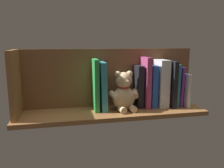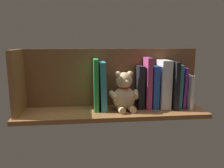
% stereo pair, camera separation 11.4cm
% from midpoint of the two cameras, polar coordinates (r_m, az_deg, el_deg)
% --- Properties ---
extents(ground_plane, '(0.96, 0.24, 0.02)m').
position_cam_midpoint_polar(ground_plane, '(1.17, -2.79, -7.22)').
color(ground_plane, brown).
extents(shelf_back_panel, '(0.96, 0.02, 0.31)m').
position_cam_midpoint_polar(shelf_back_panel, '(1.23, -3.62, 1.65)').
color(shelf_back_panel, brown).
rests_on(shelf_back_panel, ground_plane).
extents(shelf_side_divider, '(0.02, 0.18, 0.31)m').
position_cam_midpoint_polar(shelf_side_divider, '(1.15, -26.12, -0.03)').
color(shelf_side_divider, brown).
rests_on(shelf_side_divider, ground_plane).
extents(book_0, '(0.02, 0.14, 0.18)m').
position_cam_midpoint_polar(book_0, '(1.29, 15.18, -1.30)').
color(book_0, silver).
rests_on(book_0, ground_plane).
extents(book_1, '(0.02, 0.12, 0.22)m').
position_cam_midpoint_polar(book_1, '(1.29, 14.01, -0.46)').
color(book_1, purple).
rests_on(book_1, ground_plane).
extents(book_2, '(0.02, 0.12, 0.23)m').
position_cam_midpoint_polar(book_2, '(1.27, 12.99, -0.18)').
color(book_2, teal).
rests_on(book_2, ground_plane).
extents(book_3, '(0.02, 0.14, 0.25)m').
position_cam_midpoint_polar(book_3, '(1.25, 12.01, 0.07)').
color(book_3, black).
rests_on(book_3, ground_plane).
extents(dictionary_thick_white, '(0.05, 0.12, 0.26)m').
position_cam_midpoint_polar(dictionary_thick_white, '(1.24, 9.84, 0.22)').
color(dictionary_thick_white, white).
rests_on(dictionary_thick_white, ground_plane).
extents(book_4, '(0.03, 0.11, 0.22)m').
position_cam_midpoint_polar(book_4, '(1.23, 7.51, -0.52)').
color(book_4, blue).
rests_on(book_4, ground_plane).
extents(book_5, '(0.03, 0.12, 0.27)m').
position_cam_midpoint_polar(book_5, '(1.21, 5.90, 0.41)').
color(book_5, '#B23F72').
rests_on(book_5, ground_plane).
extents(book_6, '(0.03, 0.10, 0.23)m').
position_cam_midpoint_polar(book_6, '(1.21, 4.07, -0.61)').
color(book_6, black).
rests_on(book_6, ground_plane).
extents(teddy_bear, '(0.16, 0.14, 0.20)m').
position_cam_midpoint_polar(teddy_bear, '(1.16, 0.24, -2.31)').
color(teddy_bear, '#D1B284').
rests_on(teddy_bear, ground_plane).
extents(book_7, '(0.04, 0.13, 0.25)m').
position_cam_midpoint_polar(book_7, '(1.16, -5.26, -0.57)').
color(book_7, teal).
rests_on(book_7, ground_plane).
extents(book_8, '(0.02, 0.12, 0.26)m').
position_cam_midpoint_polar(book_8, '(1.15, -7.01, -0.25)').
color(book_8, green).
rests_on(book_8, ground_plane).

